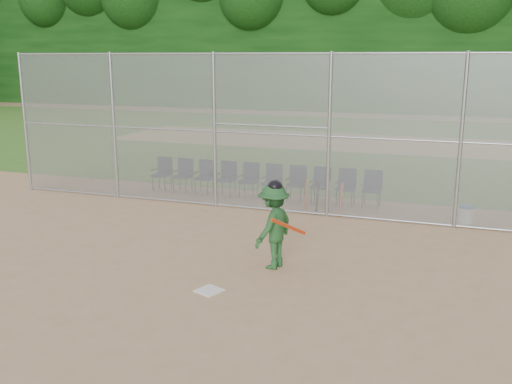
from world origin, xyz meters
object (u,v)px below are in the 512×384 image
(batter_at_plate, at_px, (274,226))
(water_cooler, at_px, (466,215))
(home_plate, at_px, (209,290))
(chair_0, at_px, (162,174))

(batter_at_plate, height_order, water_cooler, batter_at_plate)
(batter_at_plate, relative_size, water_cooler, 3.87)
(water_cooler, bearing_deg, batter_at_plate, -128.93)
(home_plate, xyz_separation_m, water_cooler, (4.14, 5.71, 0.21))
(batter_at_plate, distance_m, water_cooler, 5.53)
(batter_at_plate, relative_size, chair_0, 1.76)
(home_plate, height_order, water_cooler, water_cooler)
(water_cooler, relative_size, chair_0, 0.45)
(home_plate, xyz_separation_m, batter_at_plate, (0.68, 1.44, 0.81))
(water_cooler, height_order, chair_0, chair_0)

